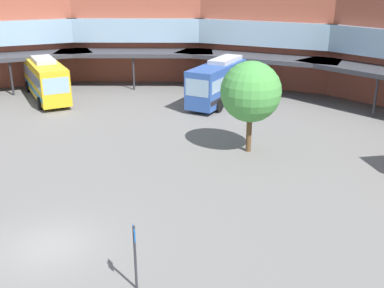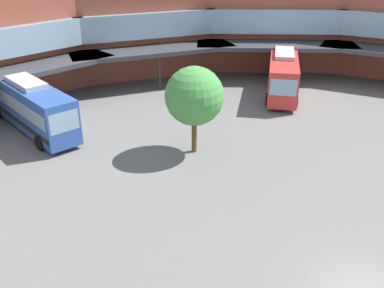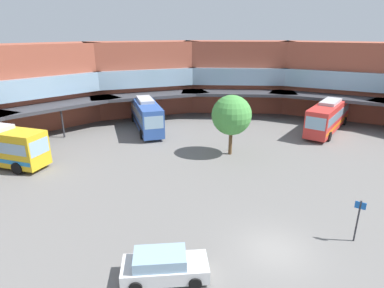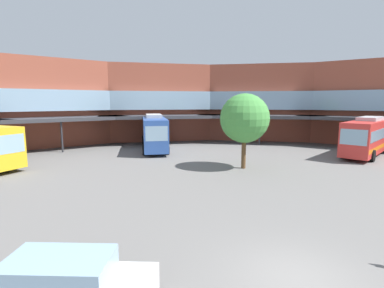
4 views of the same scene
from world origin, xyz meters
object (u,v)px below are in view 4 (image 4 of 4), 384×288
bus_2 (369,135)px  parked_car (67,286)px  plaza_tree (245,118)px  bus_3 (154,132)px

bus_2 → parked_car: 31.64m
bus_2 → parked_car: size_ratio=2.30×
plaza_tree → bus_3: bearing=129.5°
parked_car → bus_3: bearing=94.4°
parked_car → plaza_tree: (7.86, 16.57, 3.37)m
parked_car → plaza_tree: plaza_tree is taller
bus_2 → plaza_tree: (-14.20, -6.08, 2.13)m
parked_car → bus_2: bearing=49.0°
parked_car → plaza_tree: 18.64m
parked_car → plaza_tree: bearing=67.9°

